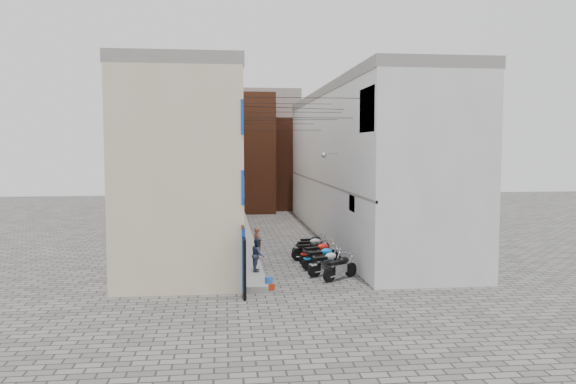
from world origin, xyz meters
name	(u,v)px	position (x,y,z in m)	size (l,w,h in m)	color
ground	(310,292)	(0.00, 0.00, 0.00)	(90.00, 90.00, 0.00)	#504D4B
plinth	(244,236)	(-2.05, 13.00, 0.12)	(0.90, 26.00, 0.25)	gray
building_left	(194,164)	(-4.98, 12.95, 4.50)	(5.10, 27.00, 9.00)	beige
building_right	(359,164)	(5.00, 13.00, 4.51)	(5.94, 26.00, 9.00)	silver
building_far_brick_left	(238,153)	(-2.00, 28.00, 5.00)	(6.00, 6.00, 10.00)	brown
building_far_brick_right	(293,164)	(3.00, 30.00, 4.00)	(5.00, 6.00, 8.00)	brown
building_far_concrete	(257,147)	(0.00, 34.00, 5.50)	(8.00, 5.00, 11.00)	gray
far_shopfront	(264,200)	(0.00, 25.20, 1.20)	(2.00, 0.30, 2.40)	black
overhead_wires	(288,115)	(0.00, 7.64, 7.12)	(5.80, 13.02, 1.32)	black
motorcycle_a	(340,266)	(1.54, 1.86, 0.57)	(0.62, 1.97, 1.14)	black
motorcycle_b	(327,262)	(1.13, 2.74, 0.58)	(0.64, 2.02, 1.17)	silver
motorcycle_c	(322,257)	(1.13, 3.88, 0.58)	(0.63, 2.01, 1.16)	blue
motorcycle_d	(319,252)	(1.15, 4.89, 0.60)	(0.66, 2.09, 1.21)	red
motorcycle_e	(311,249)	(0.91, 5.89, 0.55)	(0.60, 1.89, 1.09)	black
motorcycle_f	(311,246)	(1.07, 6.74, 0.57)	(0.62, 1.97, 1.14)	#A1A0A5
motorcycle_g	(312,243)	(1.31, 7.88, 0.53)	(0.58, 1.83, 1.06)	black
person_a	(257,243)	(-1.70, 5.40, 1.00)	(0.55, 0.36, 1.50)	brown
person_b	(258,255)	(-1.84, 2.73, 0.96)	(0.69, 0.54, 1.42)	#303949
water_jug_near	(269,283)	(-1.55, 0.56, 0.24)	(0.31, 0.31, 0.48)	blue
water_jug_far	(269,283)	(-1.55, 0.56, 0.24)	(0.31, 0.31, 0.48)	blue
red_crate	(269,287)	(-1.55, 0.50, 0.12)	(0.38, 0.28, 0.24)	#A52D0B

